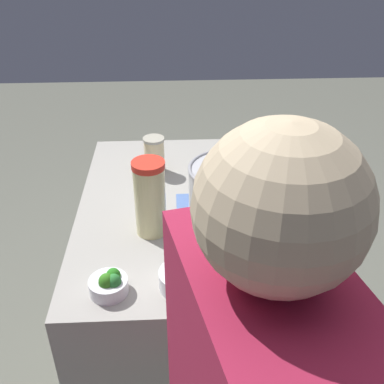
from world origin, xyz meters
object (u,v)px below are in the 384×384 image
object	(u,v)px
broccoli_bowl_center	(109,284)
broccoli_bowl_back	(183,277)
broccoli_bowl_front	(294,267)
lemonade_pitcher	(150,198)
mason_jar	(154,155)
cooking_pot	(228,193)

from	to	relation	value
broccoli_bowl_center	broccoli_bowl_back	distance (m)	0.20
broccoli_bowl_back	broccoli_bowl_front	bearing A→B (deg)	93.87
lemonade_pitcher	broccoli_bowl_back	world-z (taller)	lemonade_pitcher
mason_jar	broccoli_bowl_center	size ratio (longest dim) A/B	1.36
cooking_pot	broccoli_bowl_front	bearing A→B (deg)	28.93
mason_jar	broccoli_bowl_back	xyz separation A→B (m)	(0.64, 0.09, -0.04)
broccoli_bowl_front	broccoli_bowl_center	xyz separation A→B (m)	(0.04, -0.50, -0.01)
broccoli_bowl_front	broccoli_bowl_center	world-z (taller)	broccoli_bowl_front
cooking_pot	broccoli_bowl_center	bearing A→B (deg)	-48.37
cooking_pot	broccoli_bowl_center	distance (m)	0.48
mason_jar	broccoli_bowl_front	distance (m)	0.74
broccoli_bowl_center	broccoli_bowl_back	xyz separation A→B (m)	(-0.01, 0.20, 0.00)
broccoli_bowl_front	broccoli_bowl_back	world-z (taller)	broccoli_bowl_front
broccoli_bowl_center	broccoli_bowl_back	bearing A→B (deg)	94.26
lemonade_pitcher	broccoli_bowl_front	xyz separation A→B (m)	(0.23, 0.40, -0.09)
mason_jar	broccoli_bowl_center	distance (m)	0.67
lemonade_pitcher	broccoli_bowl_back	xyz separation A→B (m)	(0.25, 0.09, -0.10)
mason_jar	broccoli_bowl_front	xyz separation A→B (m)	(0.62, 0.40, -0.04)
lemonade_pitcher	mason_jar	world-z (taller)	lemonade_pitcher
broccoli_bowl_front	broccoli_bowl_back	bearing A→B (deg)	-86.13
lemonade_pitcher	mason_jar	size ratio (longest dim) A/B	1.75
cooking_pot	broccoli_bowl_back	bearing A→B (deg)	-27.50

